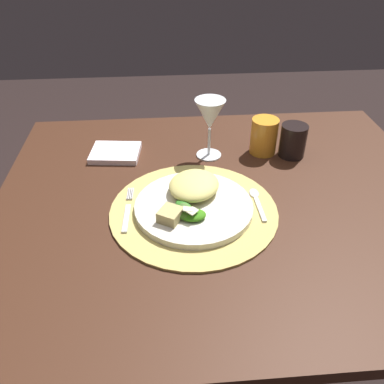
{
  "coord_description": "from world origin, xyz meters",
  "views": [
    {
      "loc": [
        -0.14,
        -0.77,
        1.34
      ],
      "look_at": [
        -0.08,
        0.0,
        0.78
      ],
      "focal_mm": 37.44,
      "sensor_mm": 36.0,
      "label": 1
    }
  ],
  "objects_px": {
    "dining_table": "(221,243)",
    "amber_tumbler": "(264,136)",
    "dark_tumbler": "(293,141)",
    "wine_glass": "(210,116)",
    "napkin": "(115,153)",
    "fork": "(128,211)",
    "spoon": "(257,200)",
    "dinner_plate": "(194,207)"
  },
  "relations": [
    {
      "from": "dinner_plate",
      "to": "wine_glass",
      "type": "xyz_separation_m",
      "value": [
        0.06,
        0.25,
        0.11
      ]
    },
    {
      "from": "napkin",
      "to": "dark_tumbler",
      "type": "bearing_deg",
      "value": -4.46
    },
    {
      "from": "dinner_plate",
      "to": "napkin",
      "type": "relative_size",
      "value": 2.03
    },
    {
      "from": "dining_table",
      "to": "amber_tumbler",
      "type": "relative_size",
      "value": 10.9
    },
    {
      "from": "napkin",
      "to": "dark_tumbler",
      "type": "xyz_separation_m",
      "value": [
        0.5,
        -0.04,
        0.04
      ]
    },
    {
      "from": "dinner_plate",
      "to": "dark_tumbler",
      "type": "distance_m",
      "value": 0.38
    },
    {
      "from": "dining_table",
      "to": "spoon",
      "type": "bearing_deg",
      "value": -19.88
    },
    {
      "from": "spoon",
      "to": "wine_glass",
      "type": "relative_size",
      "value": 0.74
    },
    {
      "from": "spoon",
      "to": "wine_glass",
      "type": "xyz_separation_m",
      "value": [
        -0.09,
        0.23,
        0.11
      ]
    },
    {
      "from": "wine_glass",
      "to": "amber_tumbler",
      "type": "distance_m",
      "value": 0.17
    },
    {
      "from": "dinner_plate",
      "to": "napkin",
      "type": "xyz_separation_m",
      "value": [
        -0.2,
        0.27,
        -0.01
      ]
    },
    {
      "from": "spoon",
      "to": "dining_table",
      "type": "bearing_deg",
      "value": 160.12
    },
    {
      "from": "spoon",
      "to": "amber_tumbler",
      "type": "xyz_separation_m",
      "value": [
        0.07,
        0.24,
        0.04
      ]
    },
    {
      "from": "dark_tumbler",
      "to": "spoon",
      "type": "bearing_deg",
      "value": -124.2
    },
    {
      "from": "dinner_plate",
      "to": "spoon",
      "type": "relative_size",
      "value": 2.21
    },
    {
      "from": "napkin",
      "to": "wine_glass",
      "type": "xyz_separation_m",
      "value": [
        0.26,
        -0.02,
        0.11
      ]
    },
    {
      "from": "spoon",
      "to": "amber_tumbler",
      "type": "bearing_deg",
      "value": 74.04
    },
    {
      "from": "dark_tumbler",
      "to": "napkin",
      "type": "bearing_deg",
      "value": 175.54
    },
    {
      "from": "dining_table",
      "to": "dinner_plate",
      "type": "distance_m",
      "value": 0.19
    },
    {
      "from": "dinner_plate",
      "to": "fork",
      "type": "relative_size",
      "value": 1.67
    },
    {
      "from": "amber_tumbler",
      "to": "fork",
      "type": "bearing_deg",
      "value": -145.5
    },
    {
      "from": "dining_table",
      "to": "napkin",
      "type": "height_order",
      "value": "napkin"
    },
    {
      "from": "napkin",
      "to": "amber_tumbler",
      "type": "bearing_deg",
      "value": -2.03
    },
    {
      "from": "spoon",
      "to": "dark_tumbler",
      "type": "bearing_deg",
      "value": 55.8
    },
    {
      "from": "spoon",
      "to": "dark_tumbler",
      "type": "distance_m",
      "value": 0.26
    },
    {
      "from": "fork",
      "to": "dark_tumbler",
      "type": "distance_m",
      "value": 0.51
    },
    {
      "from": "dining_table",
      "to": "wine_glass",
      "type": "height_order",
      "value": "wine_glass"
    },
    {
      "from": "dining_table",
      "to": "spoon",
      "type": "distance_m",
      "value": 0.18
    },
    {
      "from": "dark_tumbler",
      "to": "wine_glass",
      "type": "bearing_deg",
      "value": 176.09
    },
    {
      "from": "dinner_plate",
      "to": "dark_tumbler",
      "type": "height_order",
      "value": "dark_tumbler"
    },
    {
      "from": "dining_table",
      "to": "napkin",
      "type": "xyz_separation_m",
      "value": [
        -0.28,
        0.22,
        0.16
      ]
    },
    {
      "from": "spoon",
      "to": "dark_tumbler",
      "type": "xyz_separation_m",
      "value": [
        0.14,
        0.21,
        0.04
      ]
    },
    {
      "from": "fork",
      "to": "dinner_plate",
      "type": "bearing_deg",
      "value": -1.08
    },
    {
      "from": "amber_tumbler",
      "to": "dark_tumbler",
      "type": "height_order",
      "value": "amber_tumbler"
    },
    {
      "from": "wine_glass",
      "to": "amber_tumbler",
      "type": "bearing_deg",
      "value": 2.93
    },
    {
      "from": "dining_table",
      "to": "spoon",
      "type": "relative_size",
      "value": 8.99
    },
    {
      "from": "dark_tumbler",
      "to": "fork",
      "type": "bearing_deg",
      "value": -152.7
    },
    {
      "from": "amber_tumbler",
      "to": "dark_tumbler",
      "type": "xyz_separation_m",
      "value": [
        0.08,
        -0.02,
        -0.0
      ]
    },
    {
      "from": "napkin",
      "to": "wine_glass",
      "type": "bearing_deg",
      "value": -4.95
    },
    {
      "from": "fork",
      "to": "dining_table",
      "type": "bearing_deg",
      "value": 11.41
    },
    {
      "from": "napkin",
      "to": "amber_tumbler",
      "type": "relative_size",
      "value": 1.32
    },
    {
      "from": "dinner_plate",
      "to": "napkin",
      "type": "bearing_deg",
      "value": 126.12
    }
  ]
}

